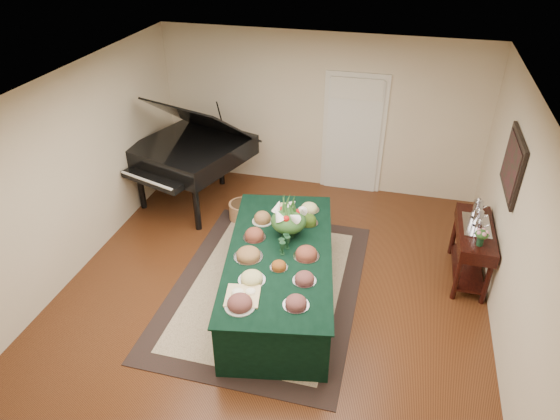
% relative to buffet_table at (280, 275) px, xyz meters
% --- Properties ---
extents(ground, '(6.00, 6.00, 0.00)m').
position_rel_buffet_table_xyz_m(ground, '(-0.12, 0.18, -0.38)').
color(ground, black).
rests_on(ground, ground).
extents(area_rug, '(2.43, 3.40, 0.01)m').
position_rel_buffet_table_xyz_m(area_rug, '(-0.23, 0.17, -0.37)').
color(area_rug, black).
rests_on(area_rug, ground).
extents(kitchen_doorway, '(1.05, 0.07, 2.10)m').
position_rel_buffet_table_xyz_m(kitchen_doorway, '(0.48, 3.15, 0.64)').
color(kitchen_doorway, silver).
rests_on(kitchen_doorway, ground).
extents(buffet_table, '(1.76, 2.91, 0.76)m').
position_rel_buffet_table_xyz_m(buffet_table, '(0.00, 0.00, 0.00)').
color(buffet_table, black).
rests_on(buffet_table, ground).
extents(food_platters, '(1.09, 2.39, 0.12)m').
position_rel_buffet_table_xyz_m(food_platters, '(-0.04, -0.05, 0.42)').
color(food_platters, silver).
rests_on(food_platters, buffet_table).
extents(cutting_board, '(0.43, 0.43, 0.10)m').
position_rel_buffet_table_xyz_m(cutting_board, '(-0.19, -0.88, 0.41)').
color(cutting_board, tan).
rests_on(cutting_board, buffet_table).
extents(green_goblets, '(0.13, 0.26, 0.18)m').
position_rel_buffet_table_xyz_m(green_goblets, '(0.05, 0.05, 0.46)').
color(green_goblets, black).
rests_on(green_goblets, buffet_table).
extents(floral_centerpiece, '(0.47, 0.47, 0.47)m').
position_rel_buffet_table_xyz_m(floral_centerpiece, '(0.02, 0.37, 0.65)').
color(floral_centerpiece, black).
rests_on(floral_centerpiece, buffet_table).
extents(grand_piano, '(2.06, 2.18, 1.87)m').
position_rel_buffet_table_xyz_m(grand_piano, '(-2.01, 2.03, 0.57)').
color(grand_piano, black).
rests_on(grand_piano, ground).
extents(wicker_basket, '(0.44, 0.44, 0.28)m').
position_rel_buffet_table_xyz_m(wicker_basket, '(-1.06, 1.71, -0.24)').
color(wicker_basket, '#94633B').
rests_on(wicker_basket, ground).
extents(mahogany_sideboard, '(0.45, 1.20, 0.81)m').
position_rel_buffet_table_xyz_m(mahogany_sideboard, '(2.38, 1.07, 0.24)').
color(mahogany_sideboard, black).
rests_on(mahogany_sideboard, ground).
extents(tea_service, '(0.34, 0.74, 0.30)m').
position_rel_buffet_table_xyz_m(tea_service, '(2.38, 1.08, 0.54)').
color(tea_service, silver).
rests_on(tea_service, mahogany_sideboard).
extents(pink_bouquet, '(0.18, 0.18, 0.23)m').
position_rel_buffet_table_xyz_m(pink_bouquet, '(2.38, 0.67, 0.58)').
color(pink_bouquet, black).
rests_on(pink_bouquet, mahogany_sideboard).
extents(wall_painting, '(0.05, 0.95, 0.75)m').
position_rel_buffet_table_xyz_m(wall_painting, '(2.60, 1.07, 1.37)').
color(wall_painting, black).
rests_on(wall_painting, ground).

